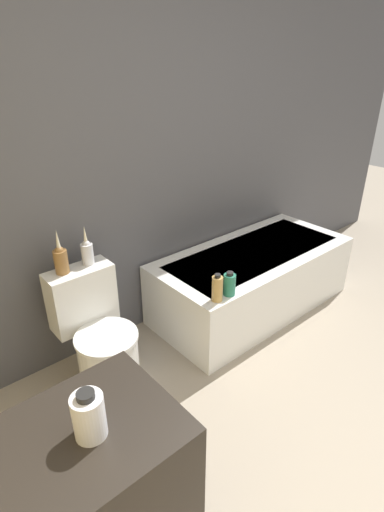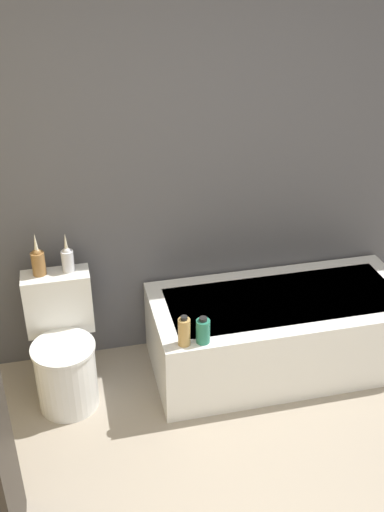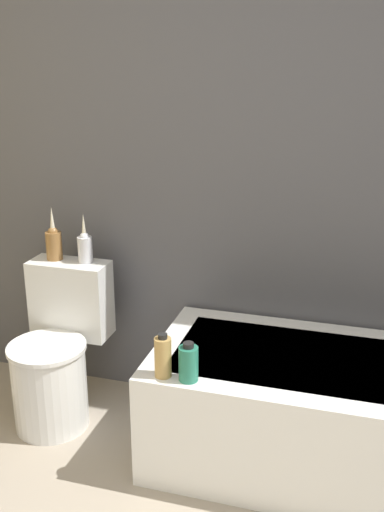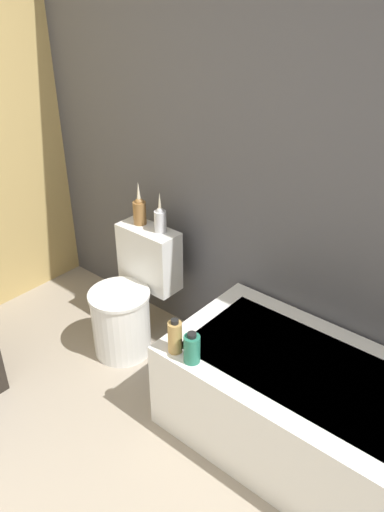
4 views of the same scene
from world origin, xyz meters
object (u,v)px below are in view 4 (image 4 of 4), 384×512
bathtub (332,423)px  vase_silver (160,219)px  toilet (131,300)px  shampoo_bottle_tall (175,337)px  vase_gold (139,210)px  shampoo_bottle_short (192,348)px

bathtub → vase_silver: (-1.28, 0.21, 0.58)m
toilet → bathtub: bearing=-0.6°
bathtub → shampoo_bottle_tall: size_ratio=8.85×
toilet → vase_gold: (-0.08, 0.20, 0.51)m
toilet → shampoo_bottle_tall: toilet is taller
shampoo_bottle_tall → shampoo_bottle_short: (0.11, -0.00, -0.01)m
vase_gold → shampoo_bottle_tall: vase_gold is taller
bathtub → toilet: bearing=179.4°
toilet → vase_silver: vase_silver is taller
vase_gold → vase_silver: bearing=1.5°
vase_gold → shampoo_bottle_tall: 0.94m
vase_gold → shampoo_bottle_short: size_ratio=1.65×
bathtub → vase_gold: (-1.44, 0.21, 0.59)m
bathtub → shampoo_bottle_short: size_ratio=10.12×
bathtub → vase_gold: bearing=171.7°
toilet → vase_silver: 0.55m
vase_gold → shampoo_bottle_short: 1.03m
vase_silver → shampoo_bottle_tall: bearing=-42.0°
bathtub → shampoo_bottle_short: bearing=-152.6°
vase_gold → vase_silver: 0.17m
bathtub → vase_silver: vase_silver is taller
bathtub → shampoo_bottle_short: shampoo_bottle_short is taller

